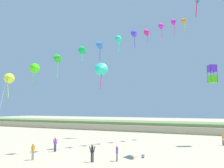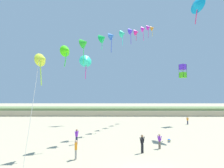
% 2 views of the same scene
% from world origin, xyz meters
% --- Properties ---
extents(dune_ridge, '(120.00, 11.33, 2.06)m').
position_xyz_m(dune_ridge, '(0.00, 40.15, 1.02)').
color(dune_ridge, tan).
rests_on(dune_ridge, ground).
extents(person_near_left, '(0.38, 0.54, 1.68)m').
position_xyz_m(person_near_left, '(-6.34, 7.83, 0.97)').
color(person_near_left, '#282D4C').
rests_on(person_near_left, ground).
extents(person_near_right, '(0.22, 0.57, 1.63)m').
position_xyz_m(person_near_right, '(-5.44, 3.20, 0.94)').
color(person_near_right, gray).
rests_on(person_near_right, ground).
extents(person_mid_center, '(0.41, 0.43, 1.49)m').
position_xyz_m(person_mid_center, '(2.45, 6.31, 0.86)').
color(person_mid_center, '#726656').
rests_on(person_mid_center, ground).
extents(person_far_left, '(0.37, 0.46, 1.49)m').
position_xyz_m(person_far_left, '(11.87, 21.72, 0.86)').
color(person_far_left, '#282D4C').
rests_on(person_far_left, ground).
extents(person_far_right, '(0.56, 0.37, 1.72)m').
position_xyz_m(person_far_right, '(0.45, 4.91, 0.99)').
color(person_far_right, black).
rests_on(person_far_right, ground).
extents(kite_banner_string, '(16.03, 26.88, 21.38)m').
position_xyz_m(kite_banner_string, '(-0.78, 14.40, 14.83)').
color(kite_banner_string, '#D4EF36').
extents(large_kite_mid_trail, '(2.75, 2.09, 5.00)m').
position_xyz_m(large_kite_mid_trail, '(-7.62, 21.91, 12.36)').
color(large_kite_mid_trail, '#30F0BE').
extents(large_kite_high_solo, '(1.37, 1.37, 2.58)m').
position_xyz_m(large_kite_high_solo, '(10.89, 20.89, 10.09)').
color(large_kite_high_solo, '#4CD71B').
extents(beach_ball, '(0.36, 0.36, 0.36)m').
position_xyz_m(beach_ball, '(4.26, 8.96, 0.18)').
color(beach_ball, blue).
rests_on(beach_ball, ground).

